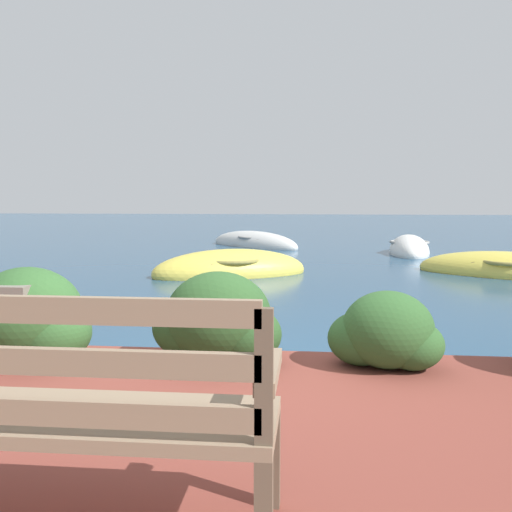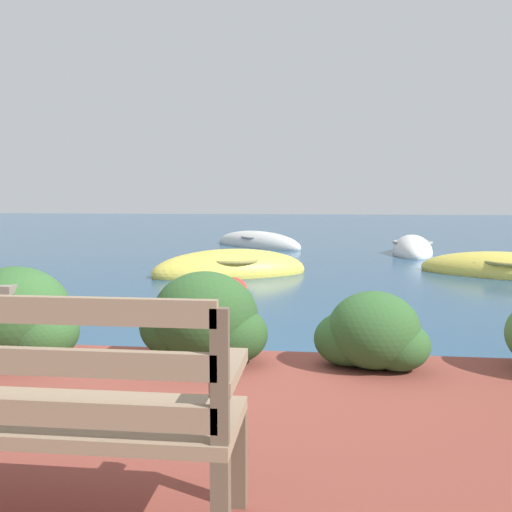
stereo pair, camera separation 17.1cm
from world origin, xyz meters
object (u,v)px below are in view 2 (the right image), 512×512
object	(u,v)px
rowboat_mid	(512,273)
rowboat_outer	(257,244)
park_bench	(44,407)
rowboat_nearest	(230,271)
rowboat_far	(412,251)
mooring_buoy	(233,292)

from	to	relation	value
rowboat_mid	rowboat_outer	size ratio (longest dim) A/B	1.12
park_bench	rowboat_nearest	distance (m)	8.50
park_bench	rowboat_nearest	size ratio (longest dim) A/B	0.45
rowboat_far	rowboat_outer	distance (m)	4.45
rowboat_mid	rowboat_far	world-z (taller)	rowboat_far
rowboat_outer	rowboat_far	bearing A→B (deg)	19.13
rowboat_mid	mooring_buoy	distance (m)	5.44
rowboat_mid	rowboat_far	bearing A→B (deg)	-42.55
rowboat_mid	mooring_buoy	bearing A→B (deg)	59.59
park_bench	rowboat_mid	distance (m)	9.96
rowboat_mid	rowboat_far	xyz separation A→B (m)	(-1.19, 3.82, 0.01)
park_bench	rowboat_outer	distance (m)	14.43
rowboat_far	rowboat_outer	size ratio (longest dim) A/B	0.83
rowboat_mid	rowboat_outer	bearing A→B (deg)	-15.96
park_bench	mooring_buoy	distance (m)	6.25
rowboat_outer	rowboat_mid	bearing A→B (deg)	-4.64
park_bench	rowboat_outer	bearing A→B (deg)	93.94
park_bench	mooring_buoy	size ratio (longest dim) A/B	3.09
rowboat_nearest	rowboat_far	world-z (taller)	rowboat_nearest
rowboat_nearest	rowboat_mid	xyz separation A→B (m)	(5.14, 0.43, -0.01)
rowboat_far	mooring_buoy	size ratio (longest dim) A/B	5.58
rowboat_nearest	mooring_buoy	xyz separation A→B (m)	(0.40, -2.25, 0.00)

